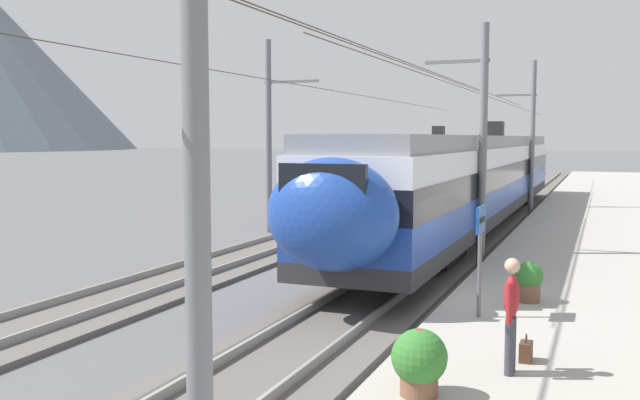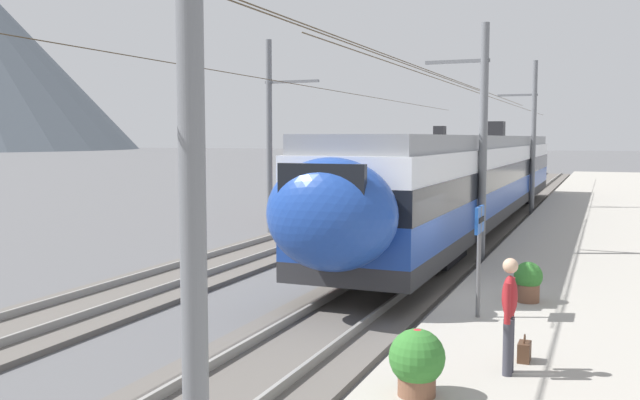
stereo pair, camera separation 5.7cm
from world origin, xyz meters
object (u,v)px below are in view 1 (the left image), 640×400
at_px(catenary_mast_west, 183,134).
at_px(potted_plant_platform_edge, 419,359).
at_px(catenary_mast_east, 530,134).
at_px(handbag_beside_passenger, 526,351).
at_px(passenger_walking, 511,309).
at_px(train_far_track, 421,163).
at_px(potted_plant_by_shelter, 529,280).
at_px(platform_sign, 480,236).
at_px(catenary_mast_mid, 478,138).
at_px(train_near_platform, 475,175).
at_px(catenary_mast_far_side, 272,132).

distance_m(catenary_mast_west, potted_plant_platform_edge, 4.77).
height_order(catenary_mast_east, handbag_beside_passenger, catenary_mast_east).
bearing_deg(passenger_walking, train_far_track, 16.29).
xyz_separation_m(train_far_track, potted_plant_by_shelter, (-26.82, -9.00, -1.38)).
height_order(catenary_mast_west, platform_sign, catenary_mast_west).
relative_size(catenary_mast_west, catenary_mast_east, 1.00).
xyz_separation_m(catenary_mast_west, catenary_mast_mid, (15.40, 0.00, -0.04)).
relative_size(train_near_platform, catenary_mast_mid, 0.70).
xyz_separation_m(passenger_walking, potted_plant_platform_edge, (-1.33, 1.00, -0.45)).
relative_size(catenary_mast_west, handbag_beside_passenger, 113.63).
height_order(train_near_platform, train_far_track, same).
relative_size(catenary_mast_far_side, passenger_walking, 28.57).
height_order(train_far_track, handbag_beside_passenger, train_far_track).
relative_size(catenary_mast_mid, platform_sign, 22.85).
bearing_deg(catenary_mast_west, passenger_walking, -25.07).
bearing_deg(train_far_track, potted_plant_by_shelter, -161.44).
bearing_deg(catenary_mast_mid, catenary_mast_far_side, 64.52).
relative_size(platform_sign, potted_plant_by_shelter, 2.53).
distance_m(catenary_mast_west, handbag_beside_passenger, 6.88).
bearing_deg(catenary_mast_west, potted_plant_platform_edge, -19.78).
distance_m(train_near_platform, potted_plant_platform_edge, 20.24).
bearing_deg(catenary_mast_mid, potted_plant_platform_edge, -173.89).
bearing_deg(handbag_beside_passenger, catenary_mast_east, 5.62).
distance_m(platform_sign, passenger_walking, 3.26).
bearing_deg(train_near_platform, catenary_mast_east, -12.55).
xyz_separation_m(catenary_mast_far_side, passenger_walking, (-14.71, -11.03, -2.68)).
xyz_separation_m(train_near_platform, potted_plant_by_shelter, (-13.97, -3.53, -1.39)).
bearing_deg(train_far_track, passenger_walking, -163.71).
xyz_separation_m(catenary_mast_east, potted_plant_by_shelter, (-20.58, -2.06, -3.09)).
bearing_deg(potted_plant_platform_edge, catenary_mast_west, 160.22).
bearing_deg(catenary_mast_east, train_near_platform, 167.45).
relative_size(catenary_mast_east, catenary_mast_far_side, 1.00).
distance_m(catenary_mast_east, passenger_walking, 25.52).
bearing_deg(potted_plant_by_shelter, catenary_mast_east, 5.72).
height_order(catenary_mast_west, catenary_mast_far_side, catenary_mast_far_side).
bearing_deg(catenary_mast_west, catenary_mast_mid, 0.01).
bearing_deg(platform_sign, potted_plant_by_shelter, -24.29).
bearing_deg(handbag_beside_passenger, potted_plant_platform_edge, 149.94).
bearing_deg(potted_plant_platform_edge, catenary_mast_mid, 6.11).
bearing_deg(catenary_mast_far_side, handbag_beside_passenger, -141.46).
bearing_deg(train_far_track, platform_sign, -163.83).
distance_m(train_far_track, catenary_mast_west, 37.08).
bearing_deg(platform_sign, passenger_walking, -162.65).
xyz_separation_m(train_far_track, catenary_mast_west, (-36.40, -6.94, 1.59)).
bearing_deg(handbag_beside_passenger, catenary_mast_west, 156.30).
height_order(catenary_mast_west, catenary_mast_east, catenary_mast_east).
bearing_deg(passenger_walking, potted_plant_platform_edge, 142.95).
bearing_deg(potted_plant_by_shelter, catenary_mast_far_side, 47.25).
relative_size(train_near_platform, passenger_walking, 20.04).
bearing_deg(train_far_track, potted_plant_platform_edge, -165.98).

